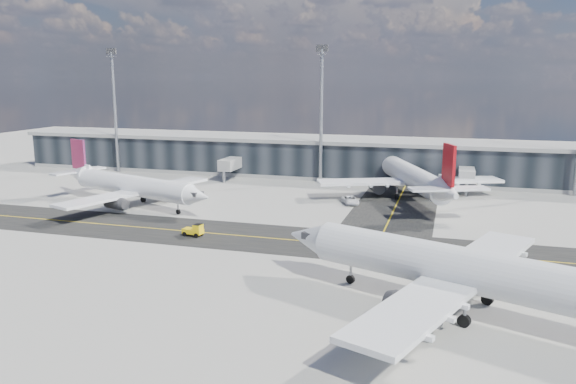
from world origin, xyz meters
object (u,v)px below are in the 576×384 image
object	(u,v)px
airliner_redtail	(413,178)
service_van	(350,200)
airliner_near	(474,272)
baggage_tug	(195,230)
airliner_af	(132,186)

from	to	relation	value
airliner_redtail	service_van	bearing A→B (deg)	-165.54
airliner_near	service_van	world-z (taller)	airliner_near
baggage_tug	airliner_redtail	bearing A→B (deg)	148.73
airliner_af	baggage_tug	distance (m)	24.57
airliner_near	airliner_af	bearing A→B (deg)	81.45
airliner_af	airliner_redtail	size ratio (longest dim) A/B	0.90
service_van	airliner_redtail	bearing A→B (deg)	12.09
airliner_af	service_van	bearing A→B (deg)	126.62
airliner_near	airliner_redtail	bearing A→B (deg)	31.21
airliner_af	airliner_near	world-z (taller)	airliner_near
airliner_af	airliner_redtail	world-z (taller)	airliner_redtail
airliner_near	baggage_tug	size ratio (longest dim) A/B	13.44
airliner_near	service_van	size ratio (longest dim) A/B	8.19
airliner_redtail	baggage_tug	distance (m)	44.61
airliner_near	baggage_tug	world-z (taller)	airliner_near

